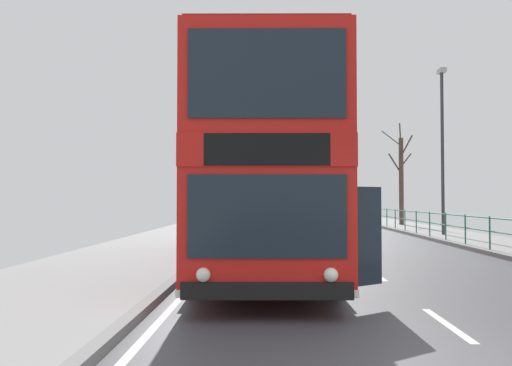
{
  "coord_description": "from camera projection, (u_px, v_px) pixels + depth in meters",
  "views": [
    {
      "loc": [
        -2.42,
        -4.75,
        1.7
      ],
      "look_at": [
        -2.73,
        7.68,
        2.09
      ],
      "focal_mm": 37.35,
      "sensor_mm": 36.0,
      "label": 1
    }
  ],
  "objects": [
    {
      "name": "street_lamp_far_side",
      "position": [
        442.0,
        138.0,
        23.81
      ],
      "size": [
        0.28,
        0.6,
        7.45
      ],
      "color": "#38383D",
      "rests_on": "ground"
    },
    {
      "name": "bare_tree_far_00",
      "position": [
        401.0,
        177.0,
        33.19
      ],
      "size": [
        1.76,
        2.91,
        6.52
      ],
      "color": "#4C3D2D",
      "rests_on": "ground"
    },
    {
      "name": "pedestrian_railing_far_kerb",
      "position": [
        477.0,
        225.0,
        17.57
      ],
      "size": [
        0.05,
        31.01,
        1.04
      ],
      "color": "#236B4C",
      "rests_on": "ground"
    },
    {
      "name": "double_decker_bus_main",
      "position": [
        263.0,
        176.0,
        12.94
      ],
      "size": [
        3.38,
        11.45,
        4.35
      ],
      "color": "red",
      "rests_on": "ground"
    }
  ]
}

